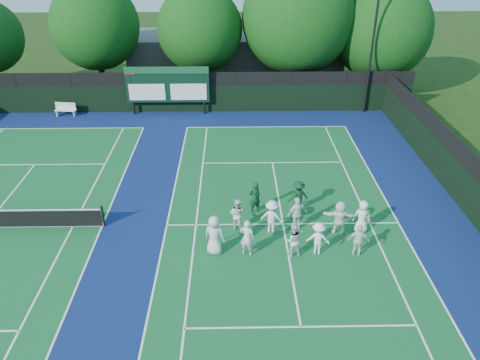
{
  "coord_description": "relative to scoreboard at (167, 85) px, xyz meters",
  "views": [
    {
      "loc": [
        -2.37,
        -17.25,
        12.56
      ],
      "look_at": [
        -2.0,
        3.0,
        1.3
      ],
      "focal_mm": 35.0,
      "sensor_mm": 36.0,
      "label": 1
    }
  ],
  "objects": [
    {
      "name": "tennis_ball_4",
      "position": [
        8.56,
        -14.07,
        -2.16
      ],
      "size": [
        0.07,
        0.07,
        0.07
      ],
      "primitive_type": "sphere",
      "color": "#DDED1B",
      "rests_on": "ground"
    },
    {
      "name": "tennis_ball_5",
      "position": [
        7.83,
        -15.24,
        -2.16
      ],
      "size": [
        0.07,
        0.07,
        0.07
      ],
      "primitive_type": "sphere",
      "color": "#DDED1B",
      "rests_on": "ground"
    },
    {
      "name": "player_back_2",
      "position": [
        7.58,
        -14.98,
        -1.35
      ],
      "size": [
        1.07,
        0.74,
        1.68
      ],
      "primitive_type": "imported",
      "rotation": [
        0.0,
        0.0,
        3.51
      ],
      "color": "white",
      "rests_on": "ground"
    },
    {
      "name": "coach_left",
      "position": [
        5.71,
        -13.48,
        -1.37
      ],
      "size": [
        0.7,
        0.57,
        1.65
      ],
      "primitive_type": "imported",
      "rotation": [
        0.0,
        0.0,
        3.48
      ],
      "color": "#103C20",
      "rests_on": "ground"
    },
    {
      "name": "tree_d",
      "position": [
        9.87,
        3.99,
        3.75
      ],
      "size": [
        8.55,
        8.55,
        10.44
      ],
      "color": "black",
      "rests_on": "ground"
    },
    {
      "name": "player_front_4",
      "position": [
        9.94,
        -16.94,
        -1.44
      ],
      "size": [
        0.94,
        0.53,
        1.51
      ],
      "primitive_type": "imported",
      "rotation": [
        0.0,
        0.0,
        2.95
      ],
      "color": "white",
      "rests_on": "ground"
    },
    {
      "name": "tree_c",
      "position": [
        2.4,
        3.99,
        2.95
      ],
      "size": [
        6.51,
        6.51,
        8.57
      ],
      "color": "black",
      "rests_on": "ground"
    },
    {
      "name": "near_court",
      "position": [
        7.01,
        -14.59,
        -2.18
      ],
      "size": [
        11.05,
        23.85,
        0.01
      ],
      "color": "#135E2A",
      "rests_on": "ground"
    },
    {
      "name": "light_pole_right",
      "position": [
        14.51,
        0.11,
        4.11
      ],
      "size": [
        1.2,
        0.3,
        10.12
      ],
      "color": "black",
      "rests_on": "ground"
    },
    {
      "name": "tennis_ball_1",
      "position": [
        10.48,
        -14.91,
        -2.16
      ],
      "size": [
        0.07,
        0.07,
        0.07
      ],
      "primitive_type": "sphere",
      "color": "#DDED1B",
      "rests_on": "ground"
    },
    {
      "name": "tree_b",
      "position": [
        -5.5,
        3.99,
        3.25
      ],
      "size": [
        6.66,
        6.66,
        8.95
      ],
      "color": "black",
      "rests_on": "ground"
    },
    {
      "name": "bench",
      "position": [
        -7.52,
        -0.22,
        -1.67
      ],
      "size": [
        1.58,
        0.61,
        0.97
      ],
      "color": "white",
      "rests_on": "ground"
    },
    {
      "name": "coach_right",
      "position": [
        7.85,
        -13.35,
        -1.39
      ],
      "size": [
        1.15,
        0.85,
        1.59
      ],
      "primitive_type": "imported",
      "rotation": [
        0.0,
        0.0,
        3.42
      ],
      "color": "#0E331B",
      "rests_on": "ground"
    },
    {
      "name": "player_front_3",
      "position": [
        8.25,
        -16.78,
        -1.43
      ],
      "size": [
        1.08,
        0.74,
        1.53
      ],
      "primitive_type": "imported",
      "rotation": [
        0.0,
        0.0,
        2.95
      ],
      "color": "white",
      "rests_on": "ground"
    },
    {
      "name": "player_front_2",
      "position": [
        7.17,
        -16.9,
        -1.4
      ],
      "size": [
        0.82,
        0.67,
        1.57
      ],
      "primitive_type": "imported",
      "rotation": [
        0.0,
        0.0,
        3.25
      ],
      "color": "silver",
      "rests_on": "ground"
    },
    {
      "name": "scoreboard",
      "position": [
        0.0,
        0.0,
        0.0
      ],
      "size": [
        6.0,
        0.21,
        3.55
      ],
      "color": "black",
      "rests_on": "ground"
    },
    {
      "name": "player_front_0",
      "position": [
        3.85,
        -16.67,
        -1.28
      ],
      "size": [
        1.05,
        0.88,
        1.83
      ],
      "primitive_type": "imported",
      "rotation": [
        0.0,
        0.0,
        2.75
      ],
      "color": "silver",
      "rests_on": "ground"
    },
    {
      "name": "clubhouse",
      "position": [
        5.01,
        8.41,
        -0.19
      ],
      "size": [
        18.0,
        6.0,
        4.0
      ],
      "primitive_type": "cube",
      "color": "#58595E",
      "rests_on": "ground"
    },
    {
      "name": "divider_fence_right",
      "position": [
        16.01,
        -14.59,
        -0.83
      ],
      "size": [
        0.08,
        32.0,
        3.0
      ],
      "color": "black",
      "rests_on": "ground"
    },
    {
      "name": "tennis_ball_2",
      "position": [
        9.68,
        -15.81,
        -2.16
      ],
      "size": [
        0.07,
        0.07,
        0.07
      ],
      "primitive_type": "sphere",
      "color": "#DDED1B",
      "rests_on": "ground"
    },
    {
      "name": "player_front_1",
      "position": [
        5.23,
        -16.8,
        -1.33
      ],
      "size": [
        0.73,
        0.6,
        1.72
      ],
      "primitive_type": "imported",
      "rotation": [
        0.0,
        0.0,
        2.81
      ],
      "color": "silver",
      "rests_on": "ground"
    },
    {
      "name": "ground",
      "position": [
        7.01,
        -15.59,
        -2.19
      ],
      "size": [
        120.0,
        120.0,
        0.0
      ],
      "primitive_type": "plane",
      "color": "#1B350E",
      "rests_on": "ground"
    },
    {
      "name": "player_back_4",
      "position": [
        10.51,
        -15.23,
        -1.38
      ],
      "size": [
        0.82,
        0.56,
        1.62
      ],
      "primitive_type": "imported",
      "rotation": [
        0.0,
        0.0,
        3.08
      ],
      "color": "white",
      "rests_on": "ground"
    },
    {
      "name": "court_apron",
      "position": [
        1.01,
        -14.59,
        -2.19
      ],
      "size": [
        34.0,
        32.0,
        0.01
      ],
      "primitive_type": "cube",
      "color": "navy",
      "rests_on": "ground"
    },
    {
      "name": "tree_e",
      "position": [
        16.39,
        3.99,
        2.8
      ],
      "size": [
        7.56,
        7.56,
        8.97
      ],
      "color": "black",
      "rests_on": "ground"
    },
    {
      "name": "player_back_3",
      "position": [
        9.47,
        -15.27,
        -1.37
      ],
      "size": [
        1.57,
        0.71,
        1.63
      ],
      "primitive_type": "imported",
      "rotation": [
        0.0,
        0.0,
        2.99
      ],
      "color": "white",
      "rests_on": "ground"
    },
    {
      "name": "tennis_ball_0",
      "position": [
        2.91,
        -15.27,
        -2.16
      ],
      "size": [
        0.07,
        0.07,
        0.07
      ],
      "primitive_type": "sphere",
      "color": "#DDED1B",
      "rests_on": "ground"
    },
    {
      "name": "player_back_1",
      "position": [
        6.41,
        -15.21,
        -1.36
      ],
      "size": [
        1.22,
        0.95,
        1.66
      ],
      "primitive_type": "imported",
      "rotation": [
        0.0,
        0.0,
        2.79
      ],
      "color": "white",
      "rests_on": "ground"
    },
    {
      "name": "player_back_0",
      "position": [
        4.84,
        -14.85,
        -1.42
      ],
      "size": [
        0.93,
        0.85,
        1.54
      ],
      "primitive_type": "imported",
      "rotation": [
        0.0,
        0.0,
        2.71
      ],
      "color": "white",
      "rests_on": "ground"
    },
    {
      "name": "back_fence",
      "position": [
        1.01,
        0.41,
        -0.83
      ],
      "size": [
        34.0,
        0.08,
        3.0
      ],
      "color": "black",
      "rests_on": "ground"
    }
  ]
}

